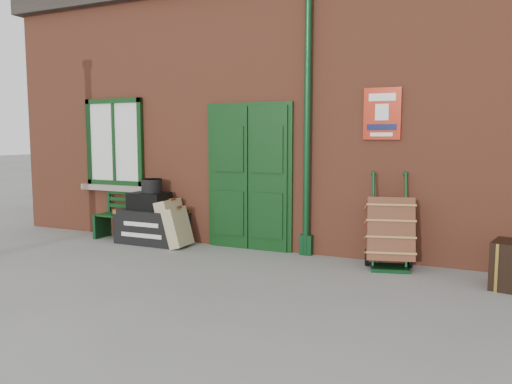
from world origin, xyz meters
The scene contains 9 objects.
ground centered at (0.00, 0.00, 0.00)m, with size 80.00×80.00×0.00m, color gray.
station_building centered at (0.00, 3.49, 2.16)m, with size 10.30×4.30×4.36m.
bench centered at (-2.36, 1.28, 0.42)m, with size 1.36×0.43×0.84m.
houdini_trunk centered at (-1.93, 1.19, 0.28)m, with size 1.11×0.61×0.56m, color black.
strongbox centered at (-1.98, 1.19, 0.69)m, with size 0.61×0.44×0.28m, color black.
hatbox centered at (-1.95, 1.22, 0.94)m, with size 0.33×0.33×0.22m, color black.
suitcase_back centered at (-1.54, 1.17, 0.37)m, with size 0.21×0.51×0.72m, color tan.
suitcase_front centered at (-1.36, 1.07, 0.32)m, with size 0.19×0.46×0.62m, color tan.
porter_trolley centered at (1.88, 1.23, 0.48)m, with size 0.75×0.79×1.25m.
Camera 1 is at (2.99, -5.45, 1.73)m, focal length 35.00 mm.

